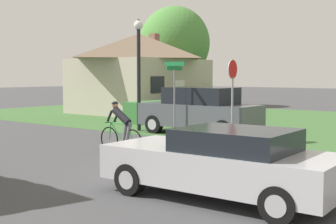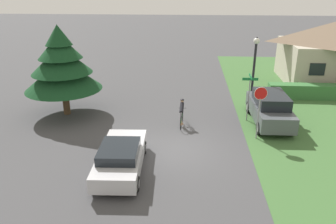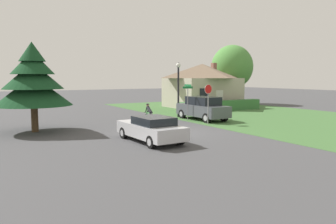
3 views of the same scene
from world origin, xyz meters
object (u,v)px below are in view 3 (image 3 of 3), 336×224
stop_sign (208,96)px  street_name_sign (188,96)px  cottage_house (202,85)px  street_lamp (178,82)px  conifer_tall_near (33,81)px  deciduous_tree_right (232,67)px  cyclist (149,115)px  parked_suv_right (203,108)px  sedan_left_lane (151,129)px

stop_sign → street_name_sign: bearing=-91.0°
stop_sign → street_name_sign: 2.40m
cottage_house → stop_sign: bearing=-124.2°
street_lamp → conifer_tall_near: size_ratio=0.84×
deciduous_tree_right → cyclist: bearing=-146.5°
cyclist → street_name_sign: street_name_sign is taller
deciduous_tree_right → street_lamp: bearing=-147.6°
parked_suv_right → sedan_left_lane: bearing=126.2°
cyclist → deciduous_tree_right: deciduous_tree_right is taller
street_lamp → street_name_sign: bearing=-104.3°
cyclist → stop_sign: (3.98, -1.40, 1.24)m
sedan_left_lane → deciduous_tree_right: 26.50m
street_lamp → street_name_sign: 2.60m
parked_suv_right → stop_sign: (-1.06, -2.08, 1.06)m
sedan_left_lane → deciduous_tree_right: size_ratio=0.61×
cyclist → cottage_house: bearing=-47.1°
street_name_sign → sedan_left_lane: bearing=-136.3°
sedan_left_lane → conifer_tall_near: bearing=34.3°
street_lamp → conifer_tall_near: (-11.63, -2.00, 0.13)m
cyclist → stop_sign: size_ratio=0.63×
cottage_house → stop_sign: cottage_house is taller
sedan_left_lane → cyclist: cyclist is taller
street_lamp → deciduous_tree_right: bearing=32.4°
parked_suv_right → deciduous_tree_right: 17.18m
cottage_house → conifer_tall_near: conifer_tall_near is taller
conifer_tall_near → deciduous_tree_right: deciduous_tree_right is taller
cyclist → parked_suv_right: 5.09m
parked_suv_right → cyclist: bearing=96.6°
parked_suv_right → street_name_sign: (-1.20, 0.32, 1.01)m
cottage_house → parked_suv_right: 11.24m
sedan_left_lane → parked_suv_right: size_ratio=0.96×
parked_suv_right → deciduous_tree_right: size_ratio=0.64×
street_name_sign → cottage_house: bearing=48.3°
cottage_house → parked_suv_right: (-6.55, -9.01, -1.58)m
cyclist → street_name_sign: 4.14m
cyclist → deciduous_tree_right: size_ratio=0.24×
cottage_house → street_lamp: cottage_house is taller
stop_sign → street_name_sign: size_ratio=1.01×
conifer_tall_near → deciduous_tree_right: (24.88, 10.40, 1.53)m
cottage_house → street_name_sign: cottage_house is taller
cyclist → street_lamp: bearing=-50.4°
sedan_left_lane → deciduous_tree_right: deciduous_tree_right is taller
street_name_sign → deciduous_tree_right: 17.71m
street_name_sign → parked_suv_right: bearing=-14.8°
sedan_left_lane → conifer_tall_near: 8.27m
cyclist → parked_suv_right: size_ratio=0.38×
cyclist → conifer_tall_near: (-7.20, 1.30, 2.36)m
sedan_left_lane → stop_sign: bearing=-63.0°
cottage_house → street_name_sign: size_ratio=2.71×
stop_sign → conifer_tall_near: (-11.17, 2.70, 1.12)m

